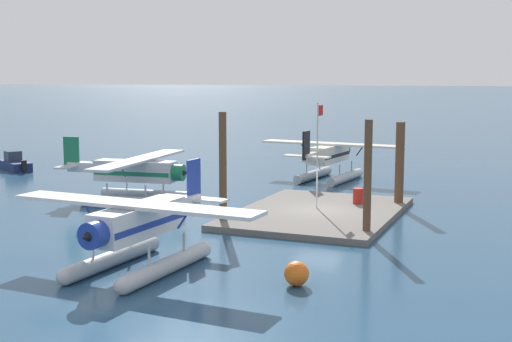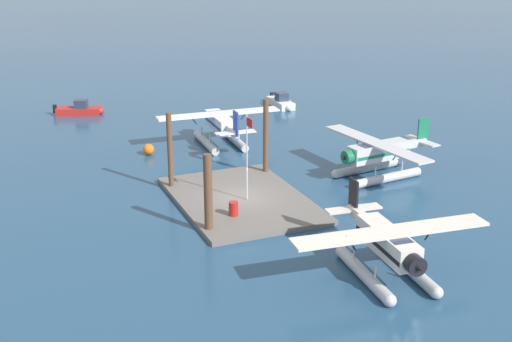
# 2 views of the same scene
# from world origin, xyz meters

# --- Properties ---
(ground_plane) EXTENTS (1200.00, 1200.00, 0.00)m
(ground_plane) POSITION_xyz_m (0.00, 0.00, 0.00)
(ground_plane) COLOR navy
(dock_platform) EXTENTS (11.68, 8.07, 0.30)m
(dock_platform) POSITION_xyz_m (0.00, 0.00, 0.15)
(dock_platform) COLOR #66605B
(dock_platform) RESTS_ON ground
(piling_near_left) EXTENTS (0.37, 0.37, 5.44)m
(piling_near_left) POSITION_xyz_m (-3.94, -3.56, 2.72)
(piling_near_left) COLOR brown
(piling_near_left) RESTS_ON ground
(piling_near_right) EXTENTS (0.50, 0.50, 4.87)m
(piling_near_right) POSITION_xyz_m (3.91, -3.54, 2.43)
(piling_near_right) COLOR brown
(piling_near_right) RESTS_ON ground
(piling_far_left) EXTENTS (0.38, 0.38, 5.67)m
(piling_far_left) POSITION_xyz_m (-4.23, 3.63, 2.83)
(piling_far_left) COLOR brown
(piling_far_left) RESTS_ON ground
(flagpole) EXTENTS (0.95, 0.10, 5.72)m
(flagpole) POSITION_xyz_m (0.64, 0.25, 3.88)
(flagpole) COLOR silver
(flagpole) RESTS_ON dock_platform
(fuel_drum) EXTENTS (0.62, 0.62, 0.88)m
(fuel_drum) POSITION_xyz_m (2.63, -1.51, 0.74)
(fuel_drum) COLOR #AD1E19
(fuel_drum) RESTS_ON dock_platform
(mooring_buoy) EXTENTS (0.89, 0.89, 0.89)m
(mooring_buoy) POSITION_xyz_m (-12.32, -3.03, 0.45)
(mooring_buoy) COLOR orange
(mooring_buoy) RESTS_ON ground
(seaplane_cream_stbd_fwd) EXTENTS (7.96, 10.49, 3.84)m
(seaplane_cream_stbd_fwd) POSITION_xyz_m (12.51, 3.06, 1.58)
(seaplane_cream_stbd_fwd) COLOR #B7BABF
(seaplane_cream_stbd_fwd) RESTS_ON ground
(seaplane_silver_bow_centre) EXTENTS (10.49, 7.95, 3.84)m
(seaplane_silver_bow_centre) POSITION_xyz_m (-0.70, 10.88, 1.58)
(seaplane_silver_bow_centre) COLOR #B7BABF
(seaplane_silver_bow_centre) RESTS_ON ground
(seaplane_white_port_fwd) EXTENTS (7.98, 10.46, 3.84)m
(seaplane_white_port_fwd) POSITION_xyz_m (-12.73, 3.20, 1.58)
(seaplane_white_port_fwd) COLOR #B7BABF
(seaplane_white_port_fwd) RESTS_ON ground
(boat_navy_open_north) EXTENTS (3.43, 4.38, 1.50)m
(boat_navy_open_north) POSITION_xyz_m (8.42, 28.07, 0.49)
(boat_navy_open_north) COLOR navy
(boat_navy_open_north) RESTS_ON ground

